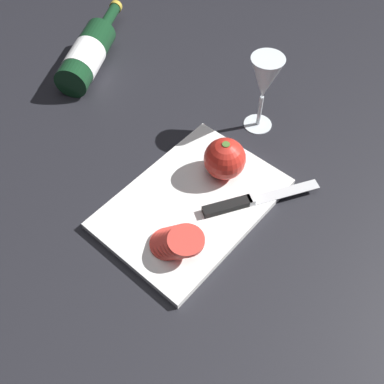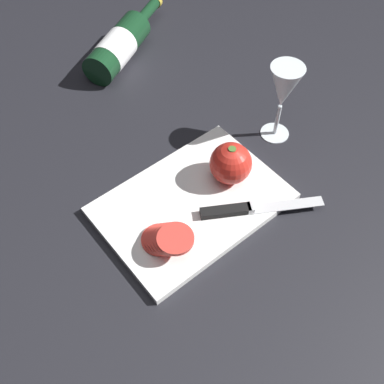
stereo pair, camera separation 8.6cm
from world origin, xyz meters
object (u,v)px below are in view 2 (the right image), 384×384
(wine_glass, at_px, (284,90))
(knife, at_px, (238,210))
(whole_tomato, at_px, (231,163))
(tomato_slice_stack_near, at_px, (167,239))
(wine_bottle, at_px, (120,45))

(wine_glass, distance_m, knife, 0.27)
(whole_tomato, relative_size, tomato_slice_stack_near, 0.85)
(whole_tomato, bearing_deg, knife, -120.90)
(wine_bottle, distance_m, whole_tomato, 0.49)
(whole_tomato, relative_size, knife, 0.39)
(wine_bottle, relative_size, whole_tomato, 3.84)
(whole_tomato, bearing_deg, tomato_slice_stack_near, -166.35)
(wine_bottle, distance_m, wine_glass, 0.47)
(wine_bottle, distance_m, tomato_slice_stack_near, 0.59)
(wine_bottle, relative_size, knife, 1.49)
(knife, distance_m, tomato_slice_stack_near, 0.15)
(wine_glass, distance_m, whole_tomato, 0.19)
(knife, xyz_separation_m, tomato_slice_stack_near, (-0.15, 0.03, 0.02))
(whole_tomato, bearing_deg, wine_glass, 12.12)
(knife, height_order, tomato_slice_stack_near, tomato_slice_stack_near)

